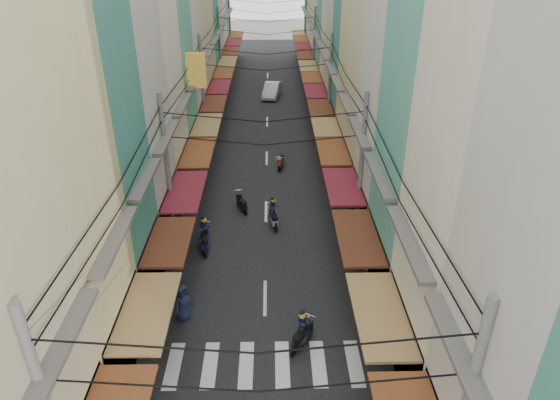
{
  "coord_description": "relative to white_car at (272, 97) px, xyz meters",
  "views": [
    {
      "loc": [
        0.35,
        -19.98,
        14.8
      ],
      "look_at": [
        0.79,
        3.47,
        2.15
      ],
      "focal_mm": 32.0,
      "sensor_mm": 36.0,
      "label": 1
    }
  ],
  "objects": [
    {
      "name": "road",
      "position": [
        -0.45,
        -9.6,
        0.01
      ],
      "size": [
        10.0,
        80.0,
        0.02
      ],
      "primitive_type": "cube",
      "color": "black",
      "rests_on": "ground"
    },
    {
      "name": "parked_scooters",
      "position": [
        3.57,
        -33.47,
        0.48
      ],
      "size": [
        12.99,
        13.13,
        0.99
      ],
      "color": "black",
      "rests_on": "ground"
    },
    {
      "name": "white_car",
      "position": [
        0.0,
        0.0,
        0.0
      ],
      "size": [
        5.14,
        2.64,
        1.73
      ],
      "primitive_type": "imported",
      "rotation": [
        0.0,
        0.0,
        -0.15
      ],
      "color": "silver",
      "rests_on": "ground"
    },
    {
      "name": "sidewalk_right",
      "position": [
        6.05,
        -9.6,
        0.03
      ],
      "size": [
        3.0,
        80.0,
        0.06
      ],
      "primitive_type": "cube",
      "color": "gray",
      "rests_on": "ground"
    },
    {
      "name": "building_row_right",
      "position": [
        7.47,
        -13.16,
        9.41
      ],
      "size": [
        7.8,
        68.98,
        22.59
      ],
      "color": "#3C8476",
      "rests_on": "ground"
    },
    {
      "name": "traffic_sign",
      "position": [
        4.33,
        -30.62,
        2.17
      ],
      "size": [
        0.1,
        0.65,
        2.97
      ],
      "color": "slate",
      "rests_on": "ground"
    },
    {
      "name": "moving_scooters",
      "position": [
        -1.04,
        -27.02,
        0.55
      ],
      "size": [
        5.2,
        19.01,
        1.98
      ],
      "color": "black",
      "rests_on": "ground"
    },
    {
      "name": "ground",
      "position": [
        -0.45,
        -29.6,
        0.0
      ],
      "size": [
        160.0,
        160.0,
        0.0
      ],
      "primitive_type": "plane",
      "color": "slate",
      "rests_on": "ground"
    },
    {
      "name": "utility_poles",
      "position": [
        -0.45,
        -14.59,
        6.59
      ],
      "size": [
        10.2,
        66.13,
        8.2
      ],
      "color": "slate",
      "rests_on": "ground"
    },
    {
      "name": "building_row_left",
      "position": [
        -8.37,
        -13.04,
        9.78
      ],
      "size": [
        7.8,
        67.67,
        23.7
      ],
      "color": "beige",
      "rests_on": "ground"
    },
    {
      "name": "market_umbrella",
      "position": [
        5.44,
        -35.81,
        2.21
      ],
      "size": [
        2.38,
        2.38,
        2.51
      ],
      "color": "#B2B2B7",
      "rests_on": "ground"
    },
    {
      "name": "crosswalk",
      "position": [
        -0.45,
        -35.6,
        0.03
      ],
      "size": [
        7.55,
        2.4,
        0.01
      ],
      "color": "silver",
      "rests_on": "ground"
    },
    {
      "name": "sidewalk_left",
      "position": [
        -6.95,
        -9.6,
        0.03
      ],
      "size": [
        3.0,
        80.0,
        0.06
      ],
      "primitive_type": "cube",
      "color": "gray",
      "rests_on": "ground"
    },
    {
      "name": "bicycle",
      "position": [
        5.05,
        -27.15,
        0.0
      ],
      "size": [
        1.82,
        0.68,
        1.25
      ],
      "primitive_type": "imported",
      "rotation": [
        0.0,
        0.0,
        1.57
      ],
      "color": "black",
      "rests_on": "ground"
    },
    {
      "name": "pedestrians",
      "position": [
        -4.38,
        -27.14,
        1.05
      ],
      "size": [
        12.22,
        26.44,
        2.23
      ],
      "color": "black",
      "rests_on": "ground"
    }
  ]
}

